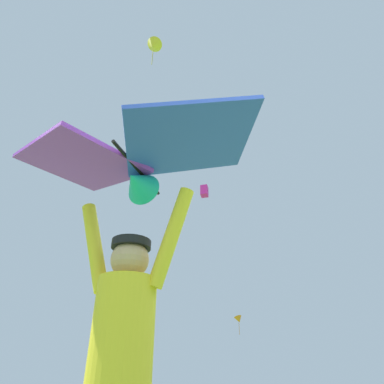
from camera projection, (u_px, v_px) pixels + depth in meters
kite_flyer_person at (120, 364)px, 1.72m from camera, size 0.81×0.35×1.92m
held_stunt_kite at (134, 160)px, 2.27m from camera, size 1.85×1.00×0.41m
distant_kite_yellow_mid_left at (153, 46)px, 19.79m from camera, size 1.26×1.43×2.22m
distant_kite_orange_far_center at (239, 320)px, 28.39m from camera, size 0.91×0.88×1.58m
distant_kite_teal_overhead_distant at (208, 152)px, 19.32m from camera, size 0.93×0.89×0.45m
distant_kite_magenta_low_right at (204, 191)px, 37.82m from camera, size 0.85×0.97×1.38m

